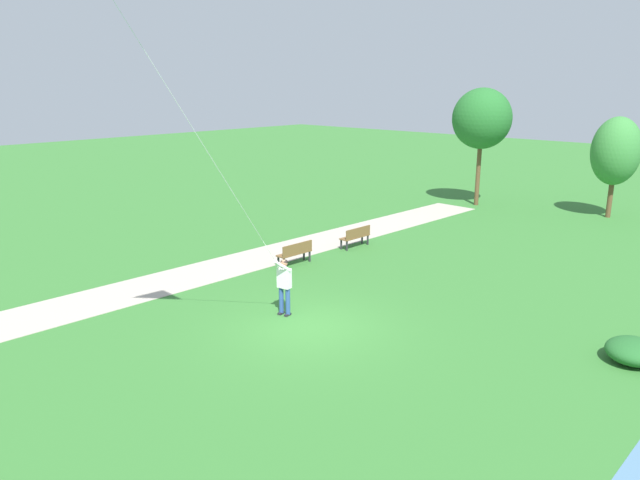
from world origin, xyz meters
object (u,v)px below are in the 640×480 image
Objects in this scene: park_bench_near_walkway at (295,252)px; tree_treeline_left at (616,151)px; person_kite_flyer at (284,282)px; tree_behind_path at (482,119)px; lakeside_shrub at (634,351)px; park_bench_far_walkway at (356,236)px.

park_bench_near_walkway is 0.29× the size of tree_treeline_left.
park_bench_near_walkway is (-3.36, 3.80, -0.54)m from person_kite_flyer.
tree_behind_path is (-6.59, -1.77, 1.42)m from tree_treeline_left.
person_kite_flyer is 19.72m from tree_behind_path.
tree_behind_path is 20.25m from lakeside_shrub.
park_bench_far_walkway is 0.23× the size of tree_behind_path.
tree_behind_path is at bearing -164.95° from tree_treeline_left.
person_kite_flyer reaches higher than park_bench_far_walkway.
person_kite_flyer is at bearing -97.08° from tree_treeline_left.
tree_treeline_left is at bearing 70.66° from park_bench_near_walkway.
tree_behind_path is at bearing 101.98° from person_kite_flyer.
lakeside_shrub is (8.63, 3.79, -0.74)m from person_kite_flyer.
park_bench_near_walkway is 1.07× the size of lakeside_shrub.
park_bench_near_walkway is 18.15m from tree_treeline_left.
person_kite_flyer reaches higher than park_bench_near_walkway.
lakeside_shrub is at bearing -0.04° from park_bench_near_walkway.
tree_behind_path is at bearing 93.71° from park_bench_far_walkway.
lakeside_shrub is (11.99, -0.01, -0.21)m from park_bench_near_walkway.
person_kite_flyer is 1.30× the size of lakeside_shrub.
park_bench_near_walkway is at bearing 179.96° from lakeside_shrub.
park_bench_near_walkway is at bearing -109.34° from tree_treeline_left.
person_kite_flyer is 5.10m from park_bench_near_walkway.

